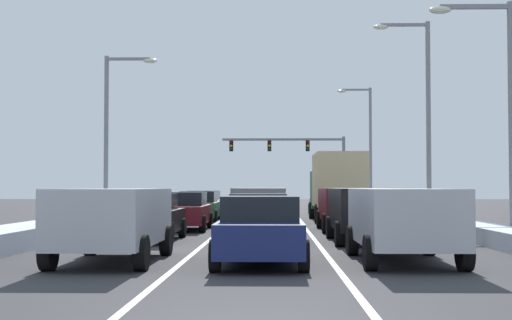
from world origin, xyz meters
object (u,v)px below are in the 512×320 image
suv_black_right_lane_second (365,209)px  street_lamp_right_far (366,138)px  street_lamp_left_mid (113,122)px  suv_silver_right_lane_nearest (402,218)px  sedan_black_left_lane_second (148,217)px  sedan_tan_left_lane_fifth (205,204)px  sedan_green_left_lane_fourth (199,207)px  street_lamp_right_near (499,96)px  box_truck_right_lane_fourth (337,183)px  sedan_tan_right_lane_fifth (326,202)px  traffic_light_gantry (301,153)px  sedan_charcoal_center_lane_fifth (265,204)px  suv_maroon_right_lane_third (347,205)px  sedan_white_center_lane_second (259,219)px  suv_silver_left_lane_nearest (113,218)px  sedan_navy_center_lane_nearest (261,230)px  sedan_maroon_left_lane_third (184,211)px  street_lamp_right_mid (421,104)px  suv_gray_center_lane_third (259,205)px  sedan_red_center_lane_fourth (264,207)px

suv_black_right_lane_second → street_lamp_right_far: street_lamp_right_far is taller
street_lamp_left_mid → suv_silver_right_lane_nearest: bearing=-60.8°
sedan_black_left_lane_second → sedan_tan_left_lane_fifth: size_ratio=1.00×
sedan_green_left_lane_fourth → street_lamp_right_near: street_lamp_right_near is taller
sedan_green_left_lane_fourth → sedan_tan_left_lane_fifth: same height
box_truck_right_lane_fourth → street_lamp_right_far: size_ratio=0.77×
suv_black_right_lane_second → street_lamp_left_mid: 17.94m
sedan_tan_right_lane_fifth → traffic_light_gantry: bearing=92.5°
sedan_charcoal_center_lane_fifth → street_lamp_right_near: 19.83m
suv_maroon_right_lane_third → sedan_green_left_lane_fourth: bearing=135.3°
sedan_black_left_lane_second → traffic_light_gantry: 42.09m
sedan_white_center_lane_second → suv_silver_left_lane_nearest: bearing=-121.6°
suv_maroon_right_lane_third → street_lamp_right_near: bearing=-54.7°
street_lamp_right_near → suv_maroon_right_lane_third: bearing=125.3°
street_lamp_right_far → street_lamp_left_mid: street_lamp_right_far is taller
sedan_tan_right_lane_fifth → suv_silver_left_lane_nearest: suv_silver_left_lane_nearest is taller
sedan_tan_right_lane_fifth → sedan_navy_center_lane_nearest: same height
sedan_maroon_left_lane_third → street_lamp_right_near: 12.79m
sedan_green_left_lane_fourth → street_lamp_right_near: size_ratio=0.60×
sedan_navy_center_lane_nearest → sedan_charcoal_center_lane_fifth: same height
street_lamp_right_mid → street_lamp_right_far: size_ratio=1.01×
suv_silver_left_lane_nearest → street_lamp_right_far: 41.39m
suv_silver_right_lane_nearest → street_lamp_right_near: bearing=56.2°
suv_silver_right_lane_nearest → sedan_charcoal_center_lane_fifth: (-3.38, 24.13, -0.25)m
suv_gray_center_lane_third → sedan_charcoal_center_lane_fifth: suv_gray_center_lane_third is taller
suv_silver_left_lane_nearest → street_lamp_left_mid: 20.68m
sedan_red_center_lane_fourth → street_lamp_right_far: size_ratio=0.48×
street_lamp_right_far → sedan_black_left_lane_second: bearing=-108.6°
suv_gray_center_lane_third → street_lamp_right_far: bearing=74.7°
street_lamp_right_far → sedan_charcoal_center_lane_fifth: bearing=-116.3°
sedan_white_center_lane_second → sedan_red_center_lane_fourth: bearing=90.1°
suv_maroon_right_lane_third → street_lamp_right_far: (4.30, 27.50, 4.52)m
sedan_black_left_lane_second → street_lamp_right_mid: 16.08m
suv_gray_center_lane_third → sedan_maroon_left_lane_third: suv_gray_center_lane_third is taller
suv_maroon_right_lane_third → box_truck_right_lane_fourth: (0.32, 7.98, 0.88)m
sedan_maroon_left_lane_third → sedan_tan_left_lane_fifth: same height
sedan_tan_right_lane_fifth → sedan_green_left_lane_fourth: (-6.85, -10.28, 0.00)m
sedan_tan_left_lane_fifth → sedan_red_center_lane_fourth: bearing=-64.2°
sedan_tan_left_lane_fifth → sedan_maroon_left_lane_third: bearing=-88.4°
sedan_red_center_lane_fourth → sedan_green_left_lane_fourth: (-3.14, 1.28, 0.00)m
traffic_light_gantry → sedan_charcoal_center_lane_fifth: bearing=-96.9°
sedan_black_left_lane_second → box_truck_right_lane_fourth: bearing=62.1°
suv_silver_right_lane_nearest → suv_silver_left_lane_nearest: same height
sedan_maroon_left_lane_third → sedan_tan_right_lane_fifth: bearing=67.6°
box_truck_right_lane_fourth → sedan_green_left_lane_fourth: size_ratio=1.60×
sedan_red_center_lane_fourth → sedan_black_left_lane_second: 11.29m
sedan_charcoal_center_lane_fifth → sedan_black_left_lane_second: (-3.53, -17.65, 0.00)m
box_truck_right_lane_fourth → sedan_tan_left_lane_fifth: bearing=148.9°
box_truck_right_lane_fourth → street_lamp_left_mid: (-11.27, -0.37, 3.07)m
box_truck_right_lane_fourth → street_lamp_right_mid: street_lamp_right_mid is taller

